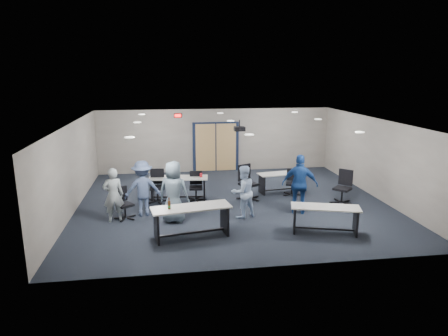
{
  "coord_description": "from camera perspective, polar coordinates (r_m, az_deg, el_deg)",
  "views": [
    {
      "loc": [
        -2.09,
        -12.4,
        4.23
      ],
      "look_at": [
        -0.33,
        -0.3,
        1.28
      ],
      "focal_mm": 32.0,
      "sensor_mm": 36.0,
      "label": 1
    }
  ],
  "objects": [
    {
      "name": "chair_loose_left",
      "position": [
        12.09,
        -14.0,
        -4.96
      ],
      "size": [
        0.83,
        0.83,
        0.94
      ],
      "primitive_type": null,
      "rotation": [
        0.0,
        0.0,
        0.62
      ],
      "color": "black",
      "rests_on": "floor"
    },
    {
      "name": "floor",
      "position": [
        13.27,
        1.25,
        -5.02
      ],
      "size": [
        10.0,
        10.0,
        0.0
      ],
      "primitive_type": "plane",
      "color": "black",
      "rests_on": "ground"
    },
    {
      "name": "chair_loose_right",
      "position": [
        13.61,
        16.56,
        -2.66
      ],
      "size": [
        0.99,
        0.99,
        1.12
      ],
      "primitive_type": null,
      "rotation": [
        0.0,
        0.0,
        -0.79
      ],
      "color": "black",
      "rests_on": "floor"
    },
    {
      "name": "front_wall",
      "position": [
        8.66,
        6.22,
        -5.93
      ],
      "size": [
        10.0,
        0.04,
        2.7
      ],
      "primitive_type": "cube",
      "color": "gray",
      "rests_on": "floor"
    },
    {
      "name": "chair_back_a",
      "position": [
        13.41,
        -9.51,
        -2.58
      ],
      "size": [
        0.71,
        0.71,
        1.09
      ],
      "primitive_type": null,
      "rotation": [
        0.0,
        0.0,
        -0.03
      ],
      "color": "black",
      "rests_on": "floor"
    },
    {
      "name": "ceiling",
      "position": [
        12.67,
        1.31,
        6.63
      ],
      "size": [
        10.0,
        9.0,
        0.04
      ],
      "primitive_type": "cube",
      "color": "white",
      "rests_on": "back_wall"
    },
    {
      "name": "back_wall",
      "position": [
        17.27,
        -1.19,
        3.97
      ],
      "size": [
        10.0,
        0.04,
        2.7
      ],
      "primitive_type": "cube",
      "color": "gray",
      "rests_on": "floor"
    },
    {
      "name": "person_back",
      "position": [
        12.18,
        -11.55,
        -2.87
      ],
      "size": [
        1.17,
        0.78,
        1.68
      ],
      "primitive_type": "imported",
      "rotation": [
        0.0,
        0.0,
        3.29
      ],
      "color": "#44547B",
      "rests_on": "floor"
    },
    {
      "name": "chair_back_d",
      "position": [
        14.16,
        9.68,
        -2.07
      ],
      "size": [
        0.73,
        0.73,
        0.92
      ],
      "primitive_type": null,
      "rotation": [
        0.0,
        0.0,
        -0.33
      ],
      "color": "black",
      "rests_on": "floor"
    },
    {
      "name": "table_back_left",
      "position": [
        13.52,
        -6.48,
        -2.33
      ],
      "size": [
        2.02,
        0.87,
        0.92
      ],
      "rotation": [
        0.0,
        0.0,
        -0.11
      ],
      "color": "#A8A69F",
      "rests_on": "floor"
    },
    {
      "name": "left_wall",
      "position": [
        13.06,
        -20.91,
        -0.08
      ],
      "size": [
        0.04,
        9.0,
        2.7
      ],
      "primitive_type": "cube",
      "color": "gray",
      "rests_on": "floor"
    },
    {
      "name": "ceiling_projector",
      "position": [
        13.24,
        2.23,
        5.64
      ],
      "size": [
        0.35,
        0.32,
        0.37
      ],
      "color": "black",
      "rests_on": "ceiling"
    },
    {
      "name": "double_door",
      "position": [
        17.29,
        -1.17,
        2.97
      ],
      "size": [
        2.0,
        0.07,
        2.2
      ],
      "color": "black",
      "rests_on": "back_wall"
    },
    {
      "name": "person_plaid",
      "position": [
        11.49,
        -7.2,
        -3.41
      ],
      "size": [
        1.01,
        0.82,
        1.79
      ],
      "primitive_type": "imported",
      "rotation": [
        0.0,
        0.0,
        2.82
      ],
      "color": "slate",
      "rests_on": "floor"
    },
    {
      "name": "table_front_right",
      "position": [
        11.1,
        14.24,
        -6.5
      ],
      "size": [
        1.91,
        1.09,
        0.73
      ],
      "rotation": [
        0.0,
        0.0,
        -0.28
      ],
      "color": "#A8A69F",
      "rests_on": "floor"
    },
    {
      "name": "person_lightblue",
      "position": [
        11.8,
        2.73,
        -3.41
      ],
      "size": [
        0.93,
        0.84,
        1.58
      ],
      "primitive_type": "imported",
      "rotation": [
        0.0,
        0.0,
        3.53
      ],
      "color": "#C0DAFF",
      "rests_on": "floor"
    },
    {
      "name": "chair_back_c",
      "position": [
        13.46,
        3.54,
        -2.12
      ],
      "size": [
        1.0,
        1.0,
        1.19
      ],
      "primitive_type": null,
      "rotation": [
        0.0,
        0.0,
        0.46
      ],
      "color": "black",
      "rests_on": "floor"
    },
    {
      "name": "ceiling_can_lights",
      "position": [
        12.92,
        1.12,
        6.63
      ],
      "size": [
        6.24,
        5.74,
        0.02
      ],
      "primitive_type": null,
      "color": "white",
      "rests_on": "ceiling"
    },
    {
      "name": "table_front_left",
      "position": [
        10.49,
        -4.74,
        -6.87
      ],
      "size": [
        2.14,
        1.02,
        1.14
      ],
      "rotation": [
        0.0,
        0.0,
        0.17
      ],
      "color": "#A8A69F",
      "rests_on": "floor"
    },
    {
      "name": "table_back_right",
      "position": [
        14.5,
        8.25,
        -1.55
      ],
      "size": [
        1.8,
        0.84,
        0.7
      ],
      "rotation": [
        0.0,
        0.0,
        0.16
      ],
      "color": "#A8A69F",
      "rests_on": "floor"
    },
    {
      "name": "chair_back_b",
      "position": [
        13.4,
        -4.03,
        -2.67
      ],
      "size": [
        0.67,
        0.67,
        0.98
      ],
      "primitive_type": null,
      "rotation": [
        0.0,
        0.0,
        -0.08
      ],
      "color": "black",
      "rests_on": "floor"
    },
    {
      "name": "right_wall",
      "position": [
        14.57,
        21.06,
        1.26
      ],
      "size": [
        0.04,
        9.0,
        2.7
      ],
      "primitive_type": "cube",
      "color": "gray",
      "rests_on": "floor"
    },
    {
      "name": "person_navy",
      "position": [
        12.31,
        10.79,
        -2.3
      ],
      "size": [
        1.16,
        0.8,
        1.83
      ],
      "primitive_type": "imported",
      "rotation": [
        0.0,
        0.0,
        2.77
      ],
      "color": "navy",
      "rests_on": "floor"
    },
    {
      "name": "exit_sign",
      "position": [
        16.95,
        -6.61,
        7.46
      ],
      "size": [
        0.32,
        0.07,
        0.18
      ],
      "color": "black",
      "rests_on": "back_wall"
    },
    {
      "name": "person_gray",
      "position": [
        11.87,
        -15.53,
        -3.74
      ],
      "size": [
        0.64,
        0.48,
        1.6
      ],
      "primitive_type": "imported",
      "rotation": [
        0.0,
        0.0,
        3.32
      ],
      "color": "#959FA3",
      "rests_on": "floor"
    }
  ]
}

